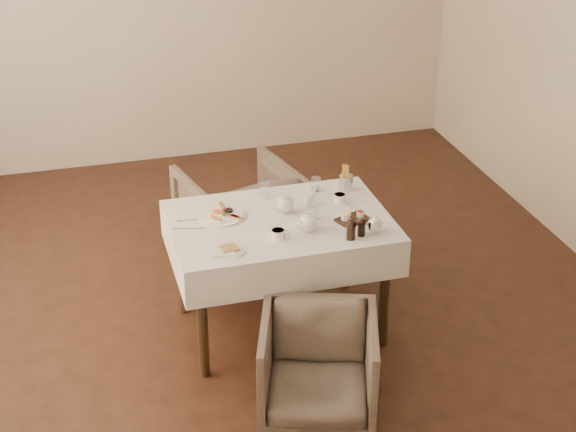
{
  "coord_description": "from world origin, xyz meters",
  "views": [
    {
      "loc": [
        -1.2,
        -4.67,
        3.15
      ],
      "look_at": [
        -0.0,
        -0.38,
        0.82
      ],
      "focal_mm": 55.0,
      "sensor_mm": 36.0,
      "label": 1
    }
  ],
  "objects_px": {
    "armchair_near": "(318,366)",
    "teapot_centre": "(284,203)",
    "table": "(280,237)",
    "breakfast_plate": "(221,215)",
    "armchair_far": "(241,215)"
  },
  "relations": [
    {
      "from": "table",
      "to": "armchair_near",
      "type": "height_order",
      "value": "table"
    },
    {
      "from": "armchair_near",
      "to": "teapot_centre",
      "type": "bearing_deg",
      "value": 104.8
    },
    {
      "from": "armchair_far",
      "to": "teapot_centre",
      "type": "bearing_deg",
      "value": 82.92
    },
    {
      "from": "armchair_near",
      "to": "armchair_far",
      "type": "relative_size",
      "value": 0.83
    },
    {
      "from": "teapot_centre",
      "to": "armchair_far",
      "type": "bearing_deg",
      "value": 73.06
    },
    {
      "from": "armchair_near",
      "to": "teapot_centre",
      "type": "xyz_separation_m",
      "value": [
        0.06,
        0.88,
        0.53
      ]
    },
    {
      "from": "armchair_far",
      "to": "teapot_centre",
      "type": "relative_size",
      "value": 4.88
    },
    {
      "from": "breakfast_plate",
      "to": "table",
      "type": "bearing_deg",
      "value": -0.27
    },
    {
      "from": "armchair_near",
      "to": "teapot_centre",
      "type": "height_order",
      "value": "teapot_centre"
    },
    {
      "from": "table",
      "to": "breakfast_plate",
      "type": "xyz_separation_m",
      "value": [
        -0.32,
        0.13,
        0.13
      ]
    },
    {
      "from": "table",
      "to": "armchair_far",
      "type": "distance_m",
      "value": 0.94
    },
    {
      "from": "table",
      "to": "teapot_centre",
      "type": "bearing_deg",
      "value": 59.04
    },
    {
      "from": "armchair_near",
      "to": "armchair_far",
      "type": "xyz_separation_m",
      "value": [
        -0.03,
        1.69,
        0.06
      ]
    },
    {
      "from": "armchair_near",
      "to": "breakfast_plate",
      "type": "height_order",
      "value": "breakfast_plate"
    },
    {
      "from": "table",
      "to": "armchair_near",
      "type": "xyz_separation_m",
      "value": [
        -0.01,
        -0.8,
        -0.35
      ]
    }
  ]
}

